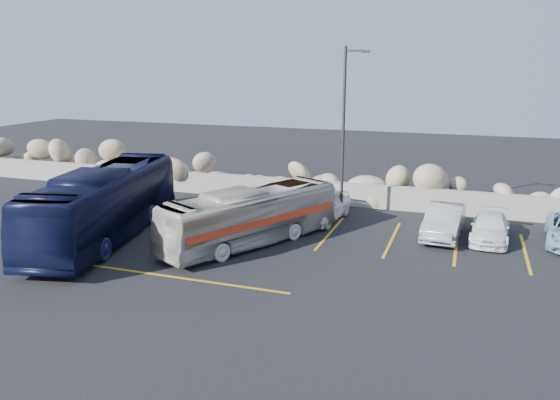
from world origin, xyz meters
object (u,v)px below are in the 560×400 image
(vintage_bus, at_px, (251,216))
(car_a, at_px, (323,205))
(tour_coach, at_px, (106,203))
(car_c, at_px, (490,228))
(lamppost, at_px, (345,129))
(car_b, at_px, (444,221))

(vintage_bus, relative_size, car_a, 1.98)
(tour_coach, bearing_deg, car_c, 5.50)
(lamppost, height_order, car_b, lamppost)
(lamppost, xyz_separation_m, car_c, (6.62, -1.30, -3.76))
(car_b, bearing_deg, vintage_bus, -150.35)
(lamppost, xyz_separation_m, car_b, (4.75, -1.38, -3.61))
(vintage_bus, height_order, tour_coach, tour_coach)
(vintage_bus, xyz_separation_m, tour_coach, (-6.14, -1.23, 0.34))
(vintage_bus, height_order, car_b, vintage_bus)
(tour_coach, bearing_deg, car_b, 7.45)
(tour_coach, relative_size, car_a, 2.56)
(vintage_bus, distance_m, car_c, 10.03)
(vintage_bus, xyz_separation_m, car_b, (7.43, 3.61, -0.48))
(lamppost, bearing_deg, car_c, -11.08)
(vintage_bus, bearing_deg, car_b, 53.46)
(lamppost, height_order, tour_coach, lamppost)
(vintage_bus, relative_size, car_b, 2.02)
(lamppost, bearing_deg, tour_coach, -144.86)
(car_b, distance_m, car_c, 1.88)
(tour_coach, bearing_deg, vintage_bus, -0.86)
(lamppost, height_order, car_a, lamppost)
(tour_coach, relative_size, car_c, 2.91)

